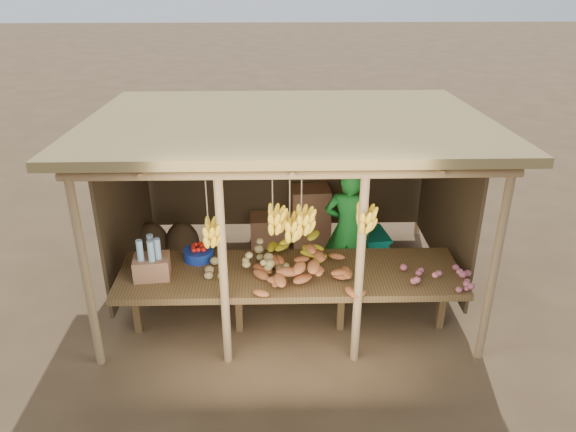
{
  "coord_description": "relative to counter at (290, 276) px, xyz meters",
  "views": [
    {
      "loc": [
        -0.16,
        -6.44,
        4.13
      ],
      "look_at": [
        0.0,
        0.0,
        1.05
      ],
      "focal_mm": 35.0,
      "sensor_mm": 36.0,
      "label": 1
    }
  ],
  "objects": [
    {
      "name": "vendor",
      "position": [
        0.77,
        0.95,
        0.1
      ],
      "size": [
        0.69,
        0.53,
        1.68
      ],
      "primitive_type": "imported",
      "rotation": [
        0.0,
        0.0,
        2.91
      ],
      "color": "#1B7D27",
      "rests_on": "ground"
    },
    {
      "name": "bottle_box",
      "position": [
        -1.54,
        -0.06,
        0.25
      ],
      "size": [
        0.42,
        0.35,
        0.49
      ],
      "color": "#996544",
      "rests_on": "counter"
    },
    {
      "name": "ground",
      "position": [
        -0.0,
        0.95,
        -0.74
      ],
      "size": [
        60.0,
        60.0,
        0.0
      ],
      "primitive_type": "plane",
      "color": "brown",
      "rests_on": "ground"
    },
    {
      "name": "stall_structure",
      "position": [
        -0.01,
        0.94,
        1.18
      ],
      "size": [
        4.7,
        3.5,
        2.43
      ],
      "color": "#A27F53",
      "rests_on": "ground"
    },
    {
      "name": "sweet_potato_heap",
      "position": [
        0.18,
        -0.21,
        0.24
      ],
      "size": [
        1.22,
        0.9,
        0.36
      ],
      "primitive_type": null,
      "rotation": [
        0.0,
        0.0,
        0.24
      ],
      "color": "#A3552A",
      "rests_on": "counter"
    },
    {
      "name": "counter",
      "position": [
        0.0,
        0.0,
        0.0
      ],
      "size": [
        3.9,
        1.05,
        0.8
      ],
      "color": "brown",
      "rests_on": "ground"
    },
    {
      "name": "tarp_crate",
      "position": [
        1.06,
        1.35,
        -0.43
      ],
      "size": [
        0.7,
        0.63,
        0.75
      ],
      "color": "brown",
      "rests_on": "ground"
    },
    {
      "name": "burlap_sacks",
      "position": [
        -1.75,
        1.76,
        -0.45
      ],
      "size": [
        0.94,
        0.49,
        0.67
      ],
      "color": "#473621",
      "rests_on": "ground"
    },
    {
      "name": "tomato_basin",
      "position": [
        -1.07,
        0.32,
        0.14
      ],
      "size": [
        0.35,
        0.35,
        0.19
      ],
      "rotation": [
        0.0,
        0.0,
        0.25
      ],
      "color": "navy",
      "rests_on": "counter"
    },
    {
      "name": "potato_heap",
      "position": [
        -0.46,
        0.05,
        0.24
      ],
      "size": [
        1.02,
        0.76,
        0.36
      ],
      "primitive_type": null,
      "rotation": [
        0.0,
        0.0,
        0.25
      ],
      "color": "tan",
      "rests_on": "counter"
    },
    {
      "name": "onion_heap",
      "position": [
        1.61,
        -0.29,
        0.24
      ],
      "size": [
        0.88,
        0.67,
        0.36
      ],
      "primitive_type": null,
      "rotation": [
        0.0,
        0.0,
        0.29
      ],
      "color": "#AC535D",
      "rests_on": "counter"
    },
    {
      "name": "carton_stack",
      "position": [
        0.16,
        2.15,
        -0.34
      ],
      "size": [
        1.24,
        0.52,
        0.91
      ],
      "color": "#996544",
      "rests_on": "ground"
    },
    {
      "name": "banana_pile",
      "position": [
        0.1,
        0.39,
        0.24
      ],
      "size": [
        0.74,
        0.52,
        0.35
      ],
      "primitive_type": null,
      "rotation": [
        0.0,
        0.0,
        -0.16
      ],
      "color": "yellow",
      "rests_on": "counter"
    }
  ]
}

